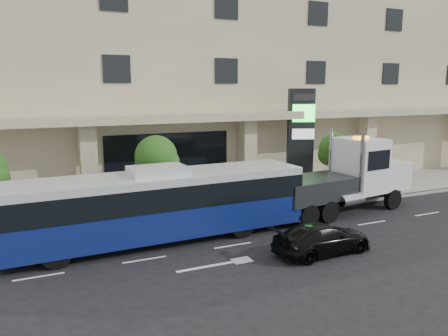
# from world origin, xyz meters

# --- Properties ---
(ground) EXTENTS (120.00, 120.00, 0.00)m
(ground) POSITION_xyz_m (0.00, 0.00, 0.00)
(ground) COLOR black
(ground) RESTS_ON ground
(sidewalk) EXTENTS (120.00, 6.00, 0.15)m
(sidewalk) POSITION_xyz_m (0.00, 5.00, 0.07)
(sidewalk) COLOR gray
(sidewalk) RESTS_ON ground
(curb) EXTENTS (120.00, 0.30, 0.15)m
(curb) POSITION_xyz_m (0.00, 2.00, 0.07)
(curb) COLOR gray
(curb) RESTS_ON ground
(convention_center) EXTENTS (60.00, 17.60, 20.00)m
(convention_center) POSITION_xyz_m (-0.00, 15.42, 9.97)
(convention_center) COLOR tan
(convention_center) RESTS_ON ground
(tree_mid) EXTENTS (2.28, 2.20, 4.38)m
(tree_mid) POSITION_xyz_m (-1.97, 3.59, 3.26)
(tree_mid) COLOR #422B19
(tree_mid) RESTS_ON sidewalk
(tree_right) EXTENTS (2.10, 2.00, 4.04)m
(tree_right) POSITION_xyz_m (9.53, 3.59, 3.04)
(tree_right) COLOR #422B19
(tree_right) RESTS_ON sidewalk
(city_bus) EXTENTS (13.78, 3.31, 3.47)m
(city_bus) POSITION_xyz_m (-2.82, 0.39, 1.77)
(city_bus) COLOR black
(city_bus) RESTS_ON ground
(tow_truck) EXTENTS (10.24, 3.52, 4.63)m
(tow_truck) POSITION_xyz_m (8.32, 0.90, 1.91)
(tow_truck) COLOR #2D3033
(tow_truck) RESTS_ON ground
(black_sedan) EXTENTS (4.56, 2.03, 1.30)m
(black_sedan) POSITION_xyz_m (3.05, -3.87, 0.65)
(black_sedan) COLOR black
(black_sedan) RESTS_ON ground
(signage_pylon) EXTENTS (1.78, 1.16, 6.74)m
(signage_pylon) POSITION_xyz_m (8.34, 5.74, 3.57)
(signage_pylon) COLOR black
(signage_pylon) RESTS_ON sidewalk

